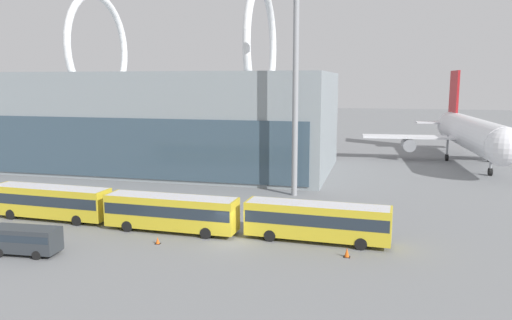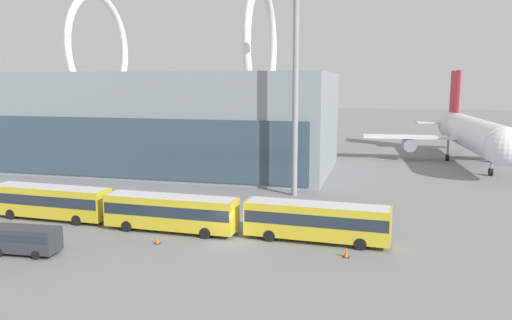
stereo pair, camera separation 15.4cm
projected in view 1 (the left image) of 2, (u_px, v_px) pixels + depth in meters
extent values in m
plane|color=slate|center=(228.00, 242.00, 41.81)|extent=(440.00, 440.00, 0.00)
torus|color=white|center=(98.00, 49.00, 78.93)|extent=(1.10, 17.65, 17.65)
torus|color=white|center=(261.00, 47.00, 72.62)|extent=(1.10, 17.65, 17.65)
cylinder|color=silver|center=(142.00, 128.00, 86.81)|extent=(9.91, 31.92, 4.84)
sphere|color=silver|center=(109.00, 139.00, 71.27)|extent=(4.74, 4.74, 4.74)
cone|color=silver|center=(166.00, 121.00, 102.35)|extent=(5.66, 7.58, 4.60)
cube|color=silver|center=(146.00, 132.00, 88.84)|extent=(39.74, 10.17, 0.35)
cylinder|color=gray|center=(207.00, 140.00, 88.17)|extent=(2.66, 3.60, 2.15)
cylinder|color=gray|center=(86.00, 139.00, 89.91)|extent=(2.66, 3.60, 2.15)
cube|color=#5B338C|center=(164.00, 96.00, 100.78)|extent=(1.41, 6.23, 8.93)
cube|color=silver|center=(165.00, 119.00, 101.51)|extent=(12.93, 5.21, 0.28)
cylinder|color=gray|center=(122.00, 152.00, 76.79)|extent=(0.36, 0.36, 4.25)
cylinder|color=black|center=(122.00, 165.00, 77.13)|extent=(0.62, 1.16, 1.10)
cylinder|color=gray|center=(163.00, 142.00, 88.86)|extent=(0.36, 0.36, 4.25)
cylinder|color=black|center=(164.00, 154.00, 89.19)|extent=(0.62, 1.16, 1.10)
cylinder|color=gray|center=(129.00, 142.00, 89.36)|extent=(0.36, 0.36, 4.25)
cylinder|color=black|center=(129.00, 154.00, 89.69)|extent=(0.62, 1.16, 1.10)
cylinder|color=white|center=(473.00, 134.00, 81.77)|extent=(7.59, 33.84, 5.25)
sphere|color=white|center=(505.00, 147.00, 65.45)|extent=(5.14, 5.14, 5.14)
cone|color=white|center=(451.00, 125.00, 98.10)|extent=(5.49, 7.70, 4.99)
cube|color=white|center=(469.00, 138.00, 83.91)|extent=(35.28, 6.41, 0.35)
cylinder|color=gray|center=(408.00, 144.00, 85.79)|extent=(2.44, 4.04, 2.17)
cube|color=red|center=(454.00, 96.00, 96.42)|extent=(0.88, 6.85, 9.77)
cube|color=white|center=(452.00, 123.00, 97.22)|extent=(13.84, 4.15, 0.28)
cylinder|color=gray|center=(491.00, 159.00, 71.20)|extent=(0.36, 0.36, 3.82)
cylinder|color=black|center=(490.00, 172.00, 71.50)|extent=(0.53, 1.13, 1.10)
cylinder|color=gray|center=(490.00, 147.00, 83.56)|extent=(0.36, 0.36, 3.82)
cylinder|color=black|center=(489.00, 159.00, 83.86)|extent=(0.53, 1.13, 1.10)
cylinder|color=gray|center=(447.00, 146.00, 84.73)|extent=(0.36, 0.36, 3.82)
cylinder|color=black|center=(447.00, 157.00, 85.02)|extent=(0.53, 1.13, 1.10)
cube|color=gold|center=(51.00, 201.00, 48.60)|extent=(12.26, 3.06, 2.86)
cube|color=#232D38|center=(50.00, 198.00, 48.55)|extent=(12.01, 3.08, 1.00)
cube|color=silver|center=(50.00, 188.00, 48.38)|extent=(11.89, 2.97, 0.12)
cylinder|color=black|center=(92.00, 214.00, 48.87)|extent=(1.01, 0.34, 1.00)
cylinder|color=black|center=(77.00, 220.00, 46.64)|extent=(1.01, 0.34, 1.00)
cylinder|color=black|center=(28.00, 209.00, 50.96)|extent=(1.01, 0.34, 1.00)
cylinder|color=black|center=(11.00, 214.00, 48.74)|extent=(1.01, 0.34, 1.00)
cube|color=gold|center=(171.00, 212.00, 44.63)|extent=(12.23, 2.93, 2.86)
cube|color=#232D38|center=(171.00, 209.00, 44.59)|extent=(11.99, 2.95, 1.00)
cube|color=silver|center=(171.00, 197.00, 44.42)|extent=(11.87, 2.84, 0.12)
cylinder|color=black|center=(215.00, 226.00, 44.94)|extent=(1.01, 0.33, 1.00)
cylinder|color=black|center=(206.00, 233.00, 42.71)|extent=(1.01, 0.33, 1.00)
cylinder|color=black|center=(140.00, 219.00, 46.96)|extent=(1.01, 0.33, 1.00)
cylinder|color=black|center=(127.00, 226.00, 44.73)|extent=(1.01, 0.33, 1.00)
cube|color=gold|center=(317.00, 221.00, 41.84)|extent=(12.27, 3.12, 2.86)
cube|color=#232D38|center=(317.00, 217.00, 41.79)|extent=(12.02, 3.14, 1.00)
cube|color=silver|center=(317.00, 205.00, 41.62)|extent=(11.90, 3.03, 0.12)
cylinder|color=black|center=(363.00, 235.00, 42.08)|extent=(1.01, 0.35, 1.00)
cylinder|color=black|center=(361.00, 244.00, 39.86)|extent=(1.01, 0.35, 1.00)
cylinder|color=black|center=(277.00, 228.00, 44.22)|extent=(1.01, 0.35, 1.00)
cylinder|color=black|center=(270.00, 236.00, 42.00)|extent=(1.01, 0.35, 1.00)
cube|color=#2D3338|center=(25.00, 239.00, 38.75)|extent=(5.53, 2.31, 1.86)
cube|color=#232D38|center=(25.00, 235.00, 38.70)|extent=(5.36, 2.32, 0.56)
cylinder|color=black|center=(0.00, 253.00, 38.26)|extent=(0.71, 0.26, 0.70)
cylinder|color=black|center=(15.00, 245.00, 40.07)|extent=(0.71, 0.26, 0.70)
cylinder|color=black|center=(37.00, 255.00, 37.70)|extent=(0.71, 0.26, 0.70)
cylinder|color=black|center=(51.00, 247.00, 39.51)|extent=(0.71, 0.26, 0.70)
cylinder|color=gray|center=(295.00, 96.00, 57.40)|extent=(0.67, 0.67, 23.50)
cube|color=yellow|center=(4.00, 202.00, 55.89)|extent=(9.01, 1.70, 0.01)
cube|color=yellow|center=(98.00, 215.00, 50.28)|extent=(11.15, 4.40, 0.01)
cube|color=black|center=(13.00, 239.00, 42.72)|extent=(0.43, 0.43, 0.02)
cone|color=#EA5914|center=(13.00, 235.00, 42.67)|extent=(0.32, 0.32, 0.65)
cube|color=black|center=(347.00, 257.00, 38.33)|extent=(0.51, 0.51, 0.02)
cone|color=#EA5914|center=(347.00, 252.00, 38.27)|extent=(0.38, 0.38, 0.72)
cube|color=black|center=(158.00, 244.00, 41.47)|extent=(0.46, 0.46, 0.02)
cone|color=#EA5914|center=(158.00, 240.00, 41.42)|extent=(0.34, 0.34, 0.56)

